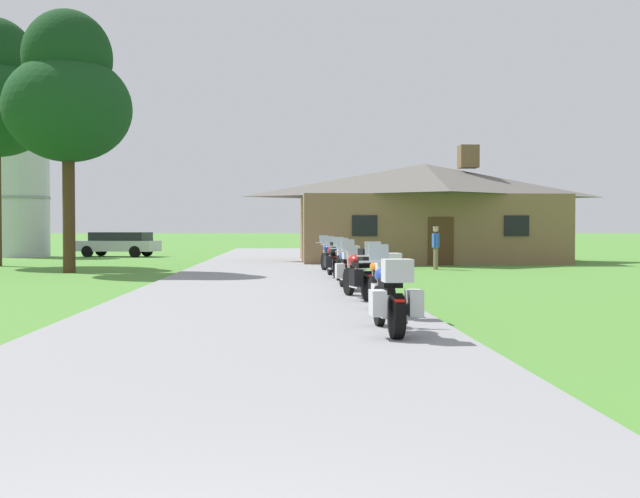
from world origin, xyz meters
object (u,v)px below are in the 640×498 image
Objects in this scene: motorcycle_red_third_in_row at (362,274)px; motorcycle_red_sixth_in_row at (334,260)px; motorcycle_blue_fourth_in_row at (348,268)px; parked_silver_suv_far_left at (119,243)px; motorcycle_orange_second_in_row at (382,283)px; bystander_blue_shirt_near_lodge at (436,245)px; motorcycle_blue_nearest_to_camera at (390,297)px; motorcycle_blue_farthest_in_row at (331,256)px; motorcycle_black_fifth_in_row at (342,263)px; tree_left_near at (68,94)px; metal_silo_distant at (23,191)px.

motorcycle_red_third_in_row and motorcycle_red_sixth_in_row have the same top height.
parked_silver_suv_far_left is (-11.05, 25.12, 0.17)m from motorcycle_blue_fourth_in_row.
motorcycle_orange_second_in_row is 1.00× the size of motorcycle_blue_fourth_in_row.
motorcycle_orange_second_in_row is at bearing -17.72° from bystander_blue_shirt_near_lodge.
bystander_blue_shirt_near_lodge reaches higher than parked_silver_suv_far_left.
motorcycle_blue_nearest_to_camera is 1.00× the size of motorcycle_red_sixth_in_row.
motorcycle_black_fifth_in_row is at bearing -101.98° from motorcycle_blue_farthest_in_row.
parked_silver_suv_far_left is at bearing 111.75° from motorcycle_blue_farthest_in_row.
motorcycle_blue_nearest_to_camera is 35.14m from parked_silver_suv_far_left.
motorcycle_blue_nearest_to_camera and motorcycle_blue_farthest_in_row have the same top height.
motorcycle_red_third_in_row is 10.90m from motorcycle_blue_farthest_in_row.
motorcycle_blue_farthest_in_row is at bearing -64.94° from bystander_blue_shirt_near_lodge.
motorcycle_black_fifth_in_row is at bearing -31.50° from bystander_blue_shirt_near_lodge.
tree_left_near reaches higher than motorcycle_red_third_in_row.
motorcycle_red_third_in_row is at bearing -91.67° from motorcycle_blue_fourth_in_row.
parked_silver_suv_far_left is at bearing 105.63° from motorcycle_blue_nearest_to_camera.
motorcycle_orange_second_in_row is 18.33m from tree_left_near.
motorcycle_blue_farthest_in_row is (0.14, 16.54, 0.00)m from motorcycle_blue_nearest_to_camera.
metal_silo_distant is (-16.35, 33.37, 3.12)m from motorcycle_blue_nearest_to_camera.
motorcycle_red_sixth_in_row is at bearing -21.46° from tree_left_near.
motorcycle_black_fifth_in_row is 0.28× the size of metal_silo_distant.
metal_silo_distant reaches higher than motorcycle_black_fifth_in_row.
motorcycle_blue_nearest_to_camera is 13.51m from motorcycle_red_sixth_in_row.
motorcycle_red_sixth_in_row is 22.74m from parked_silver_suv_far_left.
motorcycle_red_sixth_in_row is at bearing -42.35° from bystander_blue_shirt_near_lodge.
motorcycle_red_sixth_in_row is at bearing -50.45° from metal_silo_distant.
bystander_blue_shirt_near_lodge is 0.18× the size of tree_left_near.
metal_silo_distant is (-7.00, 16.17, -2.74)m from tree_left_near.
motorcycle_red_third_in_row is 2.62m from motorcycle_blue_fourth_in_row.
motorcycle_black_fifth_in_row is 1.01× the size of motorcycle_blue_farthest_in_row.
bystander_blue_shirt_near_lodge is at bearing 6.77° from tree_left_near.
tree_left_near is (-9.48, 0.66, 5.86)m from motorcycle_blue_farthest_in_row.
motorcycle_red_sixth_in_row and motorcycle_blue_farthest_in_row have the same top height.
motorcycle_blue_fourth_in_row is at bearing -143.46° from parked_silver_suv_far_left.
bystander_blue_shirt_near_lodge reaches higher than motorcycle_orange_second_in_row.
motorcycle_red_third_in_row is 29.89m from parked_silver_suv_far_left.
parked_silver_suv_far_left reaches higher than motorcycle_orange_second_in_row.
tree_left_near is (-9.35, 17.20, 5.86)m from motorcycle_blue_nearest_to_camera.
metal_silo_distant reaches higher than motorcycle_orange_second_in_row.
motorcycle_red_third_in_row is 32.41m from metal_silo_distant.
motorcycle_orange_second_in_row is 35.00m from metal_silo_distant.
tree_left_near is (-9.46, 6.33, 5.85)m from motorcycle_black_fifth_in_row.
motorcycle_red_third_in_row is 16.07m from tree_left_near.
bystander_blue_shirt_near_lodge reaches higher than motorcycle_black_fifth_in_row.
motorcycle_blue_nearest_to_camera is 8.26m from motorcycle_blue_fourth_in_row.
motorcycle_blue_nearest_to_camera is at bearing -61.48° from tree_left_near.
motorcycle_red_sixth_in_row is at bearing 87.15° from motorcycle_blue_nearest_to_camera.
tree_left_near is at bearing 120.00° from motorcycle_orange_second_in_row.
motorcycle_black_fifth_in_row is at bearing 86.81° from motorcycle_blue_nearest_to_camera.
tree_left_near reaches higher than motorcycle_orange_second_in_row.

